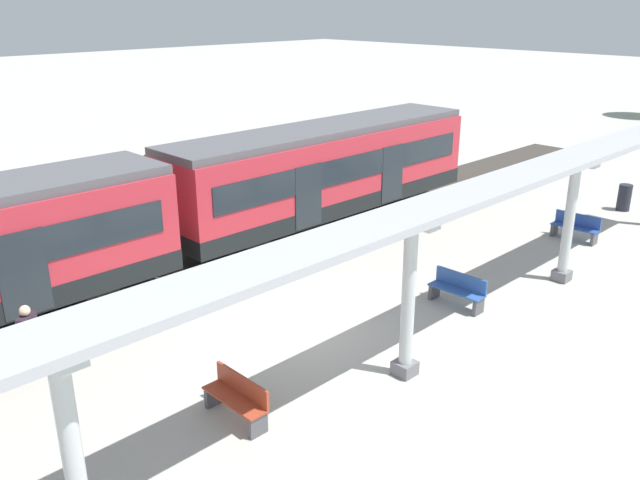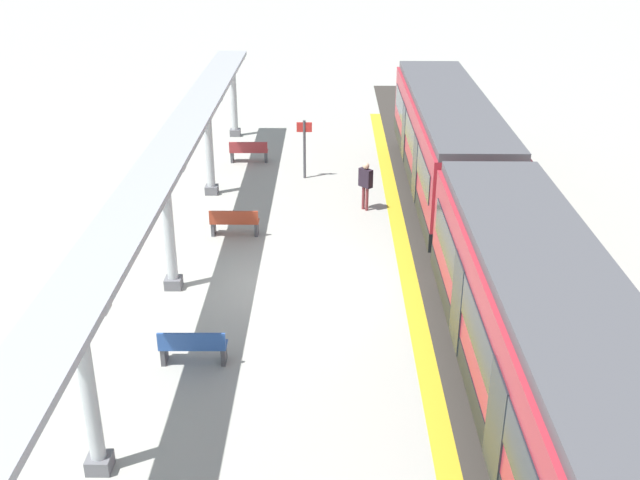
% 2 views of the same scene
% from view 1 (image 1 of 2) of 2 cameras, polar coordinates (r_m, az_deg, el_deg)
% --- Properties ---
extents(ground_plane, '(176.00, 176.00, 0.00)m').
position_cam_1_polar(ground_plane, '(15.92, -1.64, -7.62)').
color(ground_plane, '#A9A99F').
extents(tactile_edge_strip, '(0.48, 35.62, 0.01)m').
position_cam_1_polar(tactile_edge_strip, '(18.22, -8.69, -4.08)').
color(tactile_edge_strip, gold).
rests_on(tactile_edge_strip, ground).
extents(trackbed, '(3.20, 47.62, 0.01)m').
position_cam_1_polar(trackbed, '(19.64, -11.87, -2.46)').
color(trackbed, '#38332D').
rests_on(trackbed, ground).
extents(train_far_carriage, '(2.65, 12.25, 3.48)m').
position_cam_1_polar(train_far_carriage, '(22.56, 0.46, 5.85)').
color(train_far_carriage, '#B72936').
rests_on(train_far_carriage, ground).
extents(canopy_pillar_second, '(1.10, 0.44, 3.46)m').
position_cam_1_polar(canopy_pillar_second, '(9.60, -20.77, -17.57)').
color(canopy_pillar_second, slate).
rests_on(canopy_pillar_second, ground).
extents(canopy_pillar_third, '(1.10, 0.44, 3.46)m').
position_cam_1_polar(canopy_pillar_third, '(13.36, 7.72, -5.12)').
color(canopy_pillar_third, slate).
rests_on(canopy_pillar_third, ground).
extents(canopy_pillar_fourth, '(1.10, 0.44, 3.46)m').
position_cam_1_polar(canopy_pillar_fourth, '(19.07, 20.94, 1.53)').
color(canopy_pillar_fourth, slate).
rests_on(canopy_pillar_fourth, ground).
extents(canopy_beam, '(1.20, 28.82, 0.16)m').
position_cam_1_polar(canopy_beam, '(12.59, 7.66, 2.02)').
color(canopy_beam, '#A8AAB2').
rests_on(canopy_beam, canopy_pillar_nearest).
extents(bench_near_end, '(1.52, 0.50, 0.86)m').
position_cam_1_polar(bench_near_end, '(23.00, 21.45, 1.09)').
color(bench_near_end, '#27479A').
rests_on(bench_near_end, ground).
extents(bench_far_end, '(1.51, 0.46, 0.86)m').
position_cam_1_polar(bench_far_end, '(17.18, 11.96, -4.25)').
color(bench_far_end, '#2C539E').
rests_on(bench_far_end, ground).
extents(bench_extra_slot, '(1.50, 0.44, 0.86)m').
position_cam_1_polar(bench_extra_slot, '(12.65, -7.21, -13.51)').
color(bench_extra_slot, '#A13B23').
rests_on(bench_extra_slot, ground).
extents(trash_bin, '(0.48, 0.48, 0.99)m').
position_cam_1_polar(trash_bin, '(26.96, 25.06, 3.39)').
color(trash_bin, '#222530').
rests_on(trash_bin, ground).
extents(passenger_waiting_near_edge, '(0.48, 0.50, 1.66)m').
position_cam_1_polar(passenger_waiting_near_edge, '(14.73, -24.13, -7.43)').
color(passenger_waiting_near_edge, brown).
rests_on(passenger_waiting_near_edge, ground).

